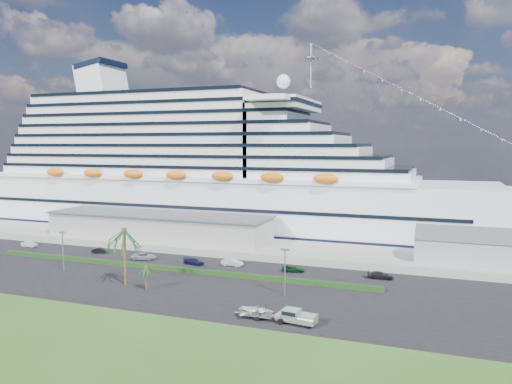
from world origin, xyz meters
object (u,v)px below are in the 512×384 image
at_px(cruise_ship, 209,176).
at_px(boat_trailer, 257,311).
at_px(pickup_truck, 296,316).
at_px(parked_car_3, 194,261).

height_order(cruise_ship, boat_trailer, cruise_ship).
relative_size(cruise_ship, pickup_truck, 30.13).
bearing_deg(pickup_truck, boat_trailer, 179.16).
xyz_separation_m(pickup_truck, boat_trailer, (-6.13, 0.09, 0.03)).
bearing_deg(cruise_ship, boat_trailer, -59.15).
bearing_deg(cruise_ship, pickup_truck, -55.56).
xyz_separation_m(cruise_ship, parked_car_3, (16.24, -41.62, -15.88)).
xyz_separation_m(parked_car_3, pickup_truck, (30.86, -27.06, 0.49)).
bearing_deg(parked_car_3, pickup_truck, -120.55).
relative_size(pickup_truck, boat_trailer, 1.00).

